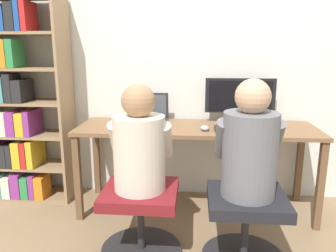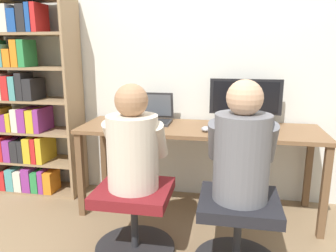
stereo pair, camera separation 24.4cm
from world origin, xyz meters
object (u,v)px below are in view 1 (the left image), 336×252
Objects in this scene: office_chair_right at (141,217)px; person_at_monitor at (250,146)px; person_at_laptop at (139,145)px; bookshelf at (14,106)px; office_chair_left at (245,225)px; laptop at (150,117)px; keyboard at (242,129)px; desktop_monitor at (240,99)px.

office_chair_right is 0.84m from person_at_monitor.
office_chair_right is 0.49m from person_at_laptop.
office_chair_left is at bearing -22.91° from bookshelf.
laptop is 0.17× the size of bookshelf.
laptop is 0.46× the size of person_at_laptop.
person_at_laptop is (-0.67, 0.04, 0.49)m from office_chair_left.
bookshelf is (-1.90, 0.80, 0.59)m from office_chair_left.
person_at_laptop is at bearing -142.36° from keyboard.
bookshelf reaches higher than desktop_monitor.
office_chair_left is (-0.03, -0.58, -0.48)m from keyboard.
person_at_monitor is (0.00, 0.01, 0.51)m from office_chair_left.
keyboard is 0.62× the size of person_at_laptop.
person_at_laptop reaches higher than keyboard.
person_at_monitor is at bearing -48.28° from laptop.
office_chair_left is 0.30× the size of bookshelf.
desktop_monitor is at bearing 1.75° from bookshelf.
person_at_monitor is at bearing -93.04° from desktop_monitor.
person_at_monitor reaches higher than office_chair_left.
desktop_monitor is at bearing 86.96° from person_at_monitor.
laptop is at bearing 93.15° from person_at_laptop.
person_at_monitor reaches higher than person_at_laptop.
office_chair_right is at bearing -90.00° from person_at_laptop.
office_chair_right is at bearing -31.88° from bookshelf.
person_at_laptop is at bearing -130.90° from desktop_monitor.
laptop is at bearing -175.25° from desktop_monitor.
person_at_monitor reaches higher than keyboard.
office_chair_left is at bearing -48.47° from laptop.
keyboard is 0.75m from office_chair_left.
bookshelf is at bearing 148.28° from person_at_laptop.
desktop_monitor reaches higher than office_chair_left.
bookshelf is (-1.95, -0.06, -0.08)m from desktop_monitor.
bookshelf is at bearing -178.25° from desktop_monitor.
office_chair_right is 0.80× the size of person_at_laptop.
office_chair_right is at bearing -86.87° from laptop.
laptop is 1.07m from person_at_monitor.
person_at_laptop is (-0.70, -0.54, 0.01)m from keyboard.
keyboard is 0.24× the size of bookshelf.
person_at_monitor is at bearing -2.62° from office_chair_right.
laptop is 0.57× the size of office_chair_right.
office_chair_left is 2.15m from bookshelf.
laptop is at bearing 131.53° from office_chair_left.
person_at_monitor is (0.71, -0.80, -0.00)m from laptop.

